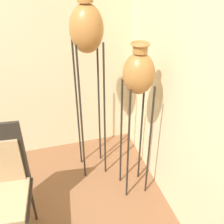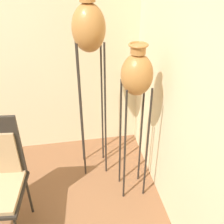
# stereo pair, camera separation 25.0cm
# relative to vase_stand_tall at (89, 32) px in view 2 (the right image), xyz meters

# --- Properties ---
(wall_right) EXTENTS (0.06, 7.70, 2.70)m
(wall_right) POSITION_rel_vase_stand_tall_xyz_m (0.67, -1.31, -0.30)
(wall_right) COLOR beige
(wall_right) RESTS_ON ground_plane
(vase_stand_tall) EXTENTS (0.32, 0.32, 2.01)m
(vase_stand_tall) POSITION_rel_vase_stand_tall_xyz_m (0.00, 0.00, 0.00)
(vase_stand_tall) COLOR #28231E
(vase_stand_tall) RESTS_ON ground_plane
(vase_stand_medium) EXTENTS (0.28, 0.28, 1.65)m
(vase_stand_medium) POSITION_rel_vase_stand_tall_xyz_m (0.36, -0.43, -0.31)
(vase_stand_medium) COLOR #28231E
(vase_stand_medium) RESTS_ON ground_plane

